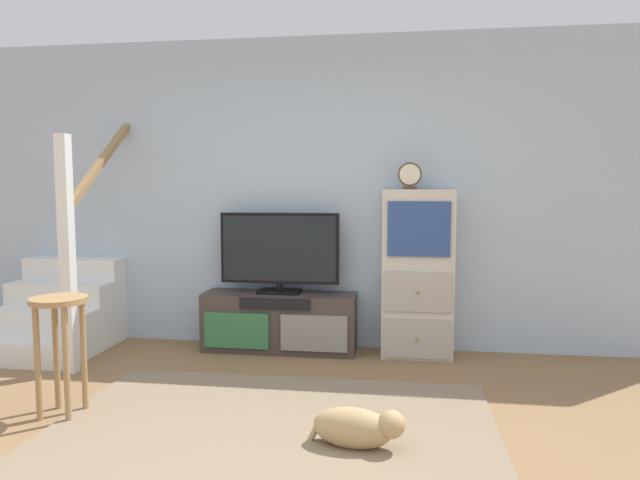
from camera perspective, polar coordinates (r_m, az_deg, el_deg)
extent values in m
cube|color=#A8BCD1|center=(5.01, -0.18, 4.67)|extent=(6.40, 0.12, 2.70)
cube|color=#847056|center=(3.47, -4.87, -18.47)|extent=(2.60, 1.80, 0.01)
cube|color=#423833|center=(4.94, -4.10, -8.23)|extent=(1.32, 0.36, 0.50)
cube|color=#337042|center=(4.85, -8.44, -9.02)|extent=(0.55, 0.02, 0.30)
cube|color=gray|center=(4.71, -0.63, -9.40)|extent=(0.55, 0.02, 0.30)
cube|color=black|center=(4.71, -4.61, -6.46)|extent=(0.59, 0.02, 0.09)
cube|color=black|center=(4.90, -4.07, -5.20)|extent=(0.36, 0.22, 0.02)
cylinder|color=black|center=(4.90, -4.07, -4.72)|extent=(0.05, 0.05, 0.06)
cube|color=black|center=(4.85, -4.10, -0.83)|extent=(1.03, 0.05, 0.61)
cube|color=black|center=(4.82, -4.17, -0.87)|extent=(0.98, 0.01, 0.56)
cube|color=beige|center=(4.76, 9.81, -3.35)|extent=(0.58, 0.34, 1.39)
cube|color=#ADA497|center=(4.68, 9.77, -9.79)|extent=(0.53, 0.02, 0.32)
sphere|color=olive|center=(4.67, 9.78, -9.85)|extent=(0.03, 0.03, 0.03)
cube|color=#ADA497|center=(4.60, 9.85, -5.18)|extent=(0.53, 0.02, 0.32)
sphere|color=olive|center=(4.58, 9.85, -5.22)|extent=(0.03, 0.03, 0.03)
cube|color=#2D4784|center=(4.54, 9.95, 1.09)|extent=(0.49, 0.02, 0.44)
cube|color=#4C3823|center=(4.68, 9.03, 5.21)|extent=(0.12, 0.08, 0.02)
cylinder|color=brown|center=(4.68, 9.05, 6.55)|extent=(0.19, 0.04, 0.19)
cylinder|color=beige|center=(4.66, 9.05, 6.56)|extent=(0.17, 0.01, 0.17)
cube|color=white|center=(5.17, -27.80, -9.99)|extent=(0.90, 0.26, 0.19)
cube|color=white|center=(5.35, -26.20, -8.37)|extent=(0.90, 0.26, 0.38)
cube|color=white|center=(5.54, -24.72, -6.85)|extent=(0.90, 0.26, 0.57)
cube|color=white|center=(5.74, -23.35, -5.43)|extent=(0.90, 0.26, 0.76)
cube|color=white|center=(5.94, -22.07, -4.10)|extent=(0.90, 0.26, 0.95)
cube|color=white|center=(4.64, -24.16, -1.40)|extent=(0.09, 0.09, 1.80)
cube|color=#9E7547|center=(5.18, -20.62, 8.23)|extent=(0.06, 1.33, 0.99)
cylinder|color=#A37A4C|center=(3.86, -26.61, -11.07)|extent=(0.04, 0.04, 0.70)
cylinder|color=#A37A4C|center=(3.76, -24.22, -11.41)|extent=(0.04, 0.04, 0.70)
cylinder|color=#A37A4C|center=(4.01, -25.07, -10.41)|extent=(0.04, 0.04, 0.70)
cylinder|color=#A37A4C|center=(3.91, -22.73, -10.71)|extent=(0.04, 0.04, 0.70)
cylinder|color=#A37A4C|center=(3.80, -24.87, -5.52)|extent=(0.34, 0.34, 0.03)
ellipsoid|color=tan|center=(3.22, 3.31, -18.40)|extent=(0.46, 0.26, 0.22)
sphere|color=tan|center=(3.16, 7.20, -17.98)|extent=(0.15, 0.15, 0.15)
cylinder|color=tan|center=(3.28, -0.45, -18.54)|extent=(0.10, 0.05, 0.16)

